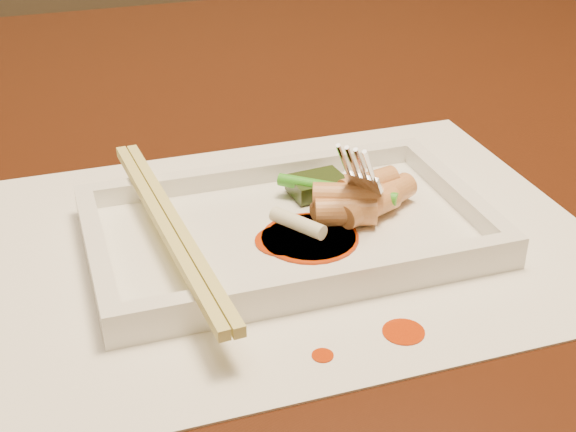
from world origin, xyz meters
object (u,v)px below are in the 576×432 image
object	(u,v)px
plate_base	(288,234)
fork	(380,102)
table	(303,229)
placemat	(288,240)
chopstick_a	(163,226)

from	to	relation	value
plate_base	fork	xyz separation A→B (m)	(0.07, 0.02, 0.08)
table	placemat	bearing A→B (deg)	-112.42
placemat	plate_base	distance (m)	0.00
table	plate_base	distance (m)	0.22
table	chopstick_a	bearing A→B (deg)	-131.55
fork	table	bearing A→B (deg)	89.47
chopstick_a	plate_base	bearing A→B (deg)	0.00
table	placemat	xyz separation A→B (m)	(-0.07, -0.17, 0.10)
chopstick_a	fork	size ratio (longest dim) A/B	1.71
table	placemat	world-z (taller)	placemat
fork	placemat	bearing A→B (deg)	-165.58
fork	plate_base	bearing A→B (deg)	-165.58
placemat	table	bearing A→B (deg)	67.58
plate_base	fork	bearing A→B (deg)	14.42
fork	chopstick_a	bearing A→B (deg)	-173.25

